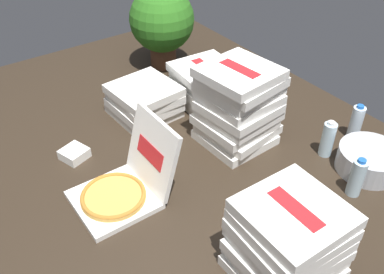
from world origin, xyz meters
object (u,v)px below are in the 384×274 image
at_px(pizza_stack_center_far, 287,243).
at_px(water_bottle_3, 356,122).
at_px(water_bottle_1, 328,139).
at_px(potted_plant, 162,22).
at_px(open_pizza_box, 125,185).
at_px(water_bottle_5, 357,178).
at_px(pizza_stack_right_near, 238,106).
at_px(pizza_stack_left_mid, 144,101).
at_px(pizza_stack_center_near, 206,84).
at_px(ice_bucket, 369,160).
at_px(napkin_pile, 74,154).

relative_size(pizza_stack_center_far, water_bottle_3, 1.83).
xyz_separation_m(water_bottle_1, potted_plant, (-1.34, -0.16, 0.23)).
bearing_deg(potted_plant, pizza_stack_center_far, -17.78).
relative_size(open_pizza_box, water_bottle_5, 2.16).
bearing_deg(pizza_stack_right_near, water_bottle_1, 39.57).
height_order(pizza_stack_left_mid, pizza_stack_center_far, pizza_stack_center_far).
relative_size(water_bottle_5, potted_plant, 0.37).
distance_m(pizza_stack_center_far, water_bottle_5, 0.60).
bearing_deg(pizza_stack_center_near, pizza_stack_center_far, -23.54).
relative_size(pizza_stack_left_mid, water_bottle_1, 1.86).
relative_size(ice_bucket, water_bottle_5, 1.51).
bearing_deg(water_bottle_1, open_pizza_box, -108.35).
distance_m(pizza_stack_center_near, water_bottle_1, 0.80).
xyz_separation_m(pizza_stack_left_mid, pizza_stack_right_near, (0.51, 0.28, 0.12)).
xyz_separation_m(pizza_stack_center_far, pizza_stack_center_near, (-1.16, 0.51, -0.05)).
xyz_separation_m(open_pizza_box, water_bottle_1, (0.33, 1.01, 0.02)).
distance_m(open_pizza_box, water_bottle_3, 1.29).
xyz_separation_m(ice_bucket, potted_plant, (-1.54, -0.23, 0.27)).
height_order(open_pizza_box, pizza_stack_center_near, open_pizza_box).
distance_m(pizza_stack_right_near, napkin_pile, 0.89).
xyz_separation_m(water_bottle_3, napkin_pile, (-0.73, -1.33, -0.07)).
bearing_deg(potted_plant, water_bottle_3, 16.81).
xyz_separation_m(pizza_stack_left_mid, pizza_stack_center_near, (0.10, 0.38, 0.03)).
bearing_deg(water_bottle_1, pizza_stack_left_mid, -146.23).
distance_m(pizza_stack_center_near, water_bottle_3, 0.89).
xyz_separation_m(pizza_stack_center_near, ice_bucket, (0.98, 0.28, -0.06)).
distance_m(open_pizza_box, potted_plant, 1.34).
relative_size(pizza_stack_center_near, water_bottle_3, 1.90).
relative_size(potted_plant, napkin_pile, 4.57).
xyz_separation_m(pizza_stack_center_far, ice_bucket, (-0.18, 0.79, -0.11)).
bearing_deg(pizza_stack_left_mid, water_bottle_5, 22.02).
bearing_deg(potted_plant, open_pizza_box, -40.32).
relative_size(pizza_stack_center_near, ice_bucket, 1.26).
distance_m(open_pizza_box, napkin_pile, 0.42).
bearing_deg(ice_bucket, potted_plant, -171.37).
bearing_deg(water_bottle_5, open_pizza_box, -124.38).
relative_size(water_bottle_3, potted_plant, 0.37).
bearing_deg(potted_plant, pizza_stack_right_near, -8.70).
height_order(pizza_stack_left_mid, water_bottle_1, water_bottle_1).
bearing_deg(water_bottle_1, water_bottle_5, -23.83).
bearing_deg(pizza_stack_left_mid, potted_plant, 137.33).
bearing_deg(ice_bucket, pizza_stack_center_far, -77.03).
xyz_separation_m(pizza_stack_center_far, water_bottle_5, (-0.11, 0.59, -0.08)).
bearing_deg(open_pizza_box, pizza_stack_center_far, 22.46).
relative_size(open_pizza_box, pizza_stack_center_near, 1.14).
height_order(ice_bucket, water_bottle_1, water_bottle_1).
height_order(water_bottle_1, napkin_pile, water_bottle_1).
distance_m(water_bottle_1, napkin_pile, 1.32).
bearing_deg(pizza_stack_right_near, water_bottle_5, 16.01).
distance_m(open_pizza_box, ice_bucket, 1.21).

